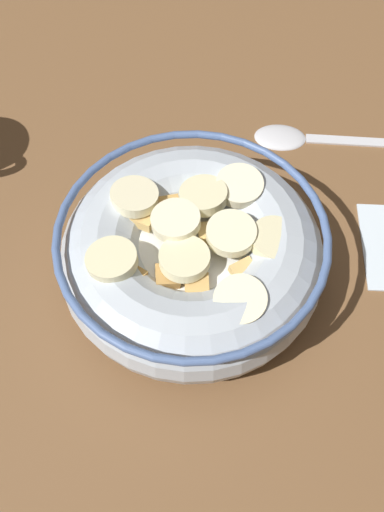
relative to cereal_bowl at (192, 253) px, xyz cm
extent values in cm
cube|color=brown|center=(-0.01, -0.01, -4.45)|extent=(102.52, 102.52, 2.00)
cylinder|color=#B2BCC6|center=(-0.01, -0.01, -3.15)|extent=(10.63, 10.63, 0.60)
torus|color=#B2BCC6|center=(-0.01, -0.01, -0.31)|extent=(19.33, 19.33, 6.28)
torus|color=#4C6699|center=(-0.01, -0.01, 2.53)|extent=(19.35, 19.35, 0.60)
cylinder|color=white|center=(-0.01, -0.01, 0.99)|extent=(15.56, 15.56, 0.40)
cube|color=#AD7F42|center=(-0.90, -3.21, 1.61)|extent=(2.12, 2.09, 0.85)
cube|color=#B78947|center=(-1.54, 5.18, 1.70)|extent=(2.31, 2.33, 0.93)
cube|color=tan|center=(-6.05, -2.98, 1.70)|extent=(1.89, 1.81, 0.96)
cube|color=#AD7F42|center=(6.19, -2.42, 1.69)|extent=(2.24, 2.24, 0.77)
cube|color=#AD7F42|center=(2.56, 1.02, 1.55)|extent=(2.33, 2.33, 0.81)
cube|color=#B78947|center=(-2.35, 2.37, 1.70)|extent=(2.22, 2.26, 0.95)
cube|color=tan|center=(1.09, 0.85, 1.71)|extent=(2.06, 2.12, 0.95)
cube|color=tan|center=(1.20, -3.45, 1.58)|extent=(2.05, 2.11, 0.95)
cube|color=#B78947|center=(-3.27, -3.93, 1.73)|extent=(2.12, 2.17, 0.95)
cube|color=tan|center=(-3.81, 0.94, 1.76)|extent=(1.91, 1.96, 0.89)
cube|color=tan|center=(4.11, -1.66, 1.66)|extent=(2.38, 2.38, 0.96)
cube|color=#AD7F42|center=(-5.50, 3.93, 1.70)|extent=(2.14, 2.15, 0.78)
cube|color=tan|center=(0.24, 3.87, 1.71)|extent=(2.17, 2.15, 0.85)
cylinder|color=beige|center=(-0.07, -2.07, 2.44)|extent=(4.15, 4.19, 1.04)
cylinder|color=#F4EABC|center=(-4.80, 1.98, 2.66)|extent=(4.30, 4.34, 1.30)
cylinder|color=#F9EFC6|center=(2.33, 4.88, 2.61)|extent=(4.06, 4.09, 1.23)
cylinder|color=#F4EABC|center=(2.64, 0.58, 2.67)|extent=(4.67, 4.70, 1.09)
cylinder|color=#F4EABC|center=(4.29, -4.23, 2.40)|extent=(4.54, 4.54, 1.53)
cylinder|color=beige|center=(-0.37, 3.31, 2.65)|extent=(3.78, 3.75, 1.38)
cylinder|color=beige|center=(-4.63, -3.58, 2.81)|extent=(4.02, 4.00, 1.27)
cylinder|color=beige|center=(5.63, 0.99, 2.36)|extent=(5.00, 4.96, 1.38)
cylinder|color=#F9EFC6|center=(-1.34, 0.61, 2.75)|extent=(4.52, 4.51, 1.16)
ellipsoid|color=silver|center=(4.25, 16.25, -3.05)|extent=(5.23, 4.01, 0.80)
cube|color=silver|center=(12.55, 17.68, -3.27)|extent=(12.10, 3.04, 0.36)
camera|label=1|loc=(5.31, -20.93, 34.47)|focal=39.06mm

